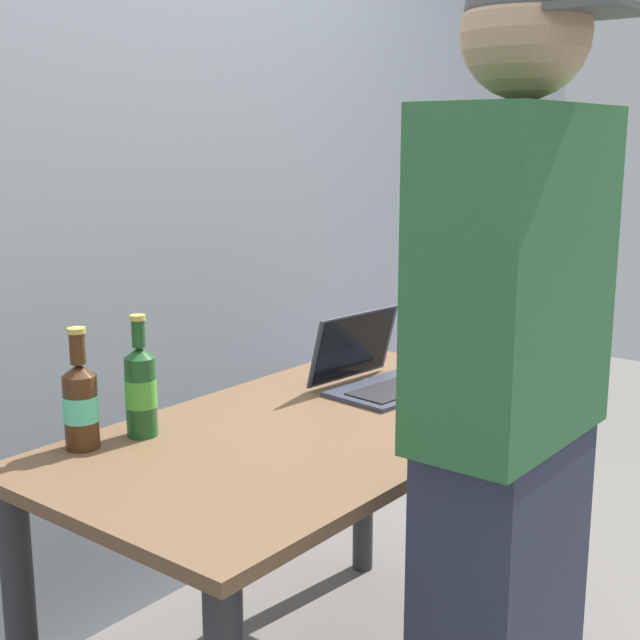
% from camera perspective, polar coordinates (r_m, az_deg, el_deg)
% --- Properties ---
extents(desk, '(1.39, 0.74, 0.75)m').
position_cam_1_polar(desk, '(2.15, -0.25, -10.00)').
color(desk, brown).
rests_on(desk, ground).
extents(laptop, '(0.34, 0.30, 0.21)m').
position_cam_1_polar(laptop, '(2.37, 3.75, -3.48)').
color(laptop, '#383D4C').
rests_on(laptop, desk).
extents(beer_bottle_brown, '(0.08, 0.08, 0.27)m').
position_cam_1_polar(beer_bottle_brown, '(1.98, -15.52, -5.28)').
color(beer_bottle_brown, '#472B14').
rests_on(beer_bottle_brown, desk).
extents(beer_bottle_dark, '(0.07, 0.07, 0.28)m').
position_cam_1_polar(beer_bottle_dark, '(2.02, -11.75, -4.47)').
color(beer_bottle_dark, '#1E5123').
rests_on(beer_bottle_dark, desk).
extents(person_figure, '(0.42, 0.30, 1.74)m').
position_cam_1_polar(person_figure, '(1.63, 12.27, -7.13)').
color(person_figure, '#2D3347').
rests_on(person_figure, ground).
extents(back_wall, '(6.00, 0.10, 2.60)m').
position_cam_1_polar(back_wall, '(2.53, -13.62, 8.75)').
color(back_wall, '#99A3AD').
rests_on(back_wall, ground).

